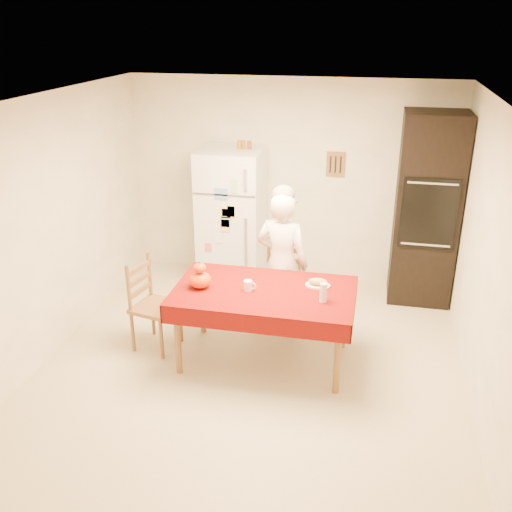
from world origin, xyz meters
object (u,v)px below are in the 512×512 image
(bread_plate, at_px, (318,285))
(pumpkin_lower, at_px, (200,280))
(refrigerator, at_px, (232,218))
(chair_far, at_px, (280,281))
(chair_left, at_px, (150,301))
(dining_table, at_px, (264,297))
(coffee_mug, at_px, (248,286))
(wine_glass, at_px, (323,292))
(seated_woman, at_px, (282,263))
(oven_cabinet, at_px, (427,210))

(bread_plate, bearing_deg, pumpkin_lower, -166.81)
(refrigerator, height_order, chair_far, refrigerator)
(chair_left, xyz_separation_m, pumpkin_lower, (0.57, -0.10, 0.33))
(dining_table, relative_size, coffee_mug, 17.00)
(chair_far, xyz_separation_m, wine_glass, (0.54, -0.87, 0.34))
(wine_glass, xyz_separation_m, bread_plate, (-0.08, 0.30, -0.08))
(seated_woman, height_order, pumpkin_lower, seated_woman)
(oven_cabinet, relative_size, pumpkin_lower, 10.60)
(oven_cabinet, bearing_deg, dining_table, -131.55)
(coffee_mug, xyz_separation_m, wine_glass, (0.71, -0.07, 0.04))
(refrigerator, relative_size, chair_left, 1.79)
(pumpkin_lower, bearing_deg, chair_far, 52.99)
(refrigerator, xyz_separation_m, wine_glass, (1.31, -1.80, -0.00))
(seated_woman, height_order, coffee_mug, seated_woman)
(dining_table, distance_m, coffee_mug, 0.19)
(pumpkin_lower, bearing_deg, oven_cabinet, 40.10)
(wine_glass, bearing_deg, seated_woman, 124.36)
(seated_woman, bearing_deg, bread_plate, 146.12)
(refrigerator, bearing_deg, seated_woman, -52.86)
(chair_far, bearing_deg, bread_plate, -37.91)
(oven_cabinet, relative_size, seated_woman, 1.42)
(pumpkin_lower, bearing_deg, dining_table, 6.43)
(refrigerator, height_order, bread_plate, refrigerator)
(wine_glass, bearing_deg, coffee_mug, 174.39)
(refrigerator, xyz_separation_m, seated_woman, (0.80, -1.06, -0.07))
(refrigerator, bearing_deg, chair_left, -104.62)
(oven_cabinet, height_order, pumpkin_lower, oven_cabinet)
(refrigerator, xyz_separation_m, pumpkin_lower, (0.14, -1.76, -0.01))
(chair_far, height_order, coffee_mug, chair_far)
(chair_left, height_order, pumpkin_lower, chair_left)
(bread_plate, bearing_deg, oven_cabinet, 55.74)
(oven_cabinet, height_order, chair_left, oven_cabinet)
(coffee_mug, height_order, bread_plate, coffee_mug)
(dining_table, relative_size, bread_plate, 7.08)
(chair_far, distance_m, pumpkin_lower, 1.09)
(refrigerator, xyz_separation_m, chair_far, (0.76, -0.93, -0.34))
(dining_table, relative_size, pumpkin_lower, 8.19)
(coffee_mug, bearing_deg, bread_plate, 19.71)
(refrigerator, xyz_separation_m, oven_cabinet, (2.28, 0.05, 0.25))
(refrigerator, xyz_separation_m, dining_table, (0.74, -1.69, -0.16))
(chair_far, xyz_separation_m, seated_woman, (0.04, -0.13, 0.27))
(chair_far, bearing_deg, coffee_mug, -88.72)
(chair_far, bearing_deg, chair_left, -135.52)
(chair_left, height_order, bread_plate, chair_left)
(dining_table, bearing_deg, oven_cabinet, 48.45)
(oven_cabinet, relative_size, coffee_mug, 22.00)
(wine_glass, bearing_deg, chair_far, 122.11)
(chair_left, bearing_deg, dining_table, -79.33)
(refrigerator, relative_size, pumpkin_lower, 8.19)
(oven_cabinet, height_order, chair_far, oven_cabinet)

